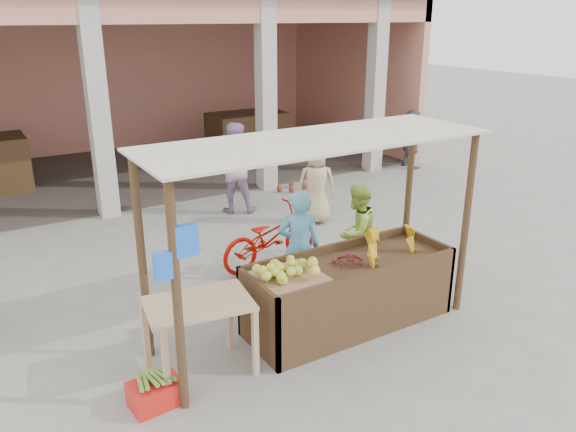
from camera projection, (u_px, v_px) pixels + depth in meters
ground at (315, 334)px, 6.82m from camera, size 60.00×60.00×0.00m
market_building at (106, 58)px, 13.12m from camera, size 14.40×6.40×4.20m
fruit_stall at (349, 294)px, 6.93m from camera, size 2.60×0.95×0.80m
stall_awning at (314, 176)px, 6.20m from camera, size 4.09×1.35×2.39m
banana_heap at (394, 243)px, 7.17m from camera, size 1.20×0.66×0.22m
melon_tray at (287, 273)px, 6.35m from camera, size 0.79×0.69×0.21m
berry_heap at (349, 259)px, 6.81m from camera, size 0.42×0.34×0.13m
side_table at (199, 314)px, 5.82m from camera, size 1.17×0.86×0.87m
papaya_pile at (198, 294)px, 5.74m from camera, size 0.66×0.38×0.19m
red_crate at (155, 393)px, 5.54m from camera, size 0.52×0.39×0.26m
plantain_bundle at (154, 379)px, 5.49m from camera, size 0.37×0.26×0.07m
produce_sacks at (292, 176)px, 12.29m from camera, size 1.06×0.79×0.64m
vendor_blue at (299, 243)px, 7.37m from camera, size 0.75×0.67×1.65m
vendor_green at (357, 230)px, 7.97m from camera, size 0.83×0.62×1.54m
motorcycle at (271, 236)px, 8.57m from camera, size 0.86×1.89×0.95m
shopper_c at (316, 180)px, 10.24m from camera, size 0.93×0.80×1.62m
shopper_d at (412, 137)px, 14.07m from camera, size 0.84×1.50×1.54m
shopper_f at (234, 164)px, 10.78m from camera, size 1.08×0.93×1.92m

